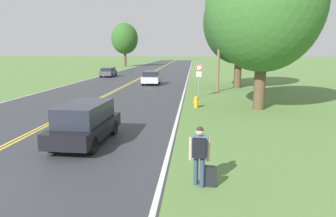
{
  "coord_description": "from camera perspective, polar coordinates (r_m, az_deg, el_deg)",
  "views": [
    {
      "loc": [
        7.76,
        -5.72,
        3.88
      ],
      "look_at": [
        6.54,
        8.17,
        1.18
      ],
      "focal_mm": 32.0,
      "sensor_mm": 36.0,
      "label": 1
    }
  ],
  "objects": [
    {
      "name": "hitchhiker_person",
      "position": [
        8.63,
        5.99,
        -7.97
      ],
      "size": [
        0.6,
        0.45,
        1.78
      ],
      "rotation": [
        0.0,
        0.0,
        1.47
      ],
      "color": "navy",
      "rests_on": "ground"
    },
    {
      "name": "suitcase",
      "position": [
        8.97,
        7.94,
        -12.69
      ],
      "size": [
        0.41,
        0.21,
        0.64
      ],
      "rotation": [
        0.0,
        0.0,
        1.47
      ],
      "color": "black",
      "rests_on": "ground"
    },
    {
      "name": "fire_hydrant",
      "position": [
        20.81,
        5.37,
        1.29
      ],
      "size": [
        0.45,
        0.29,
        0.8
      ],
      "color": "gold",
      "rests_on": "ground"
    },
    {
      "name": "traffic_sign",
      "position": [
        25.51,
        5.91,
        6.91
      ],
      "size": [
        0.6,
        0.1,
        2.79
      ],
      "color": "gray",
      "rests_on": "ground"
    },
    {
      "name": "utility_pole_midground",
      "position": [
        29.24,
        9.63,
        10.58
      ],
      "size": [
        1.8,
        0.24,
        7.24
      ],
      "color": "brown",
      "rests_on": "ground"
    },
    {
      "name": "tree_left_verge",
      "position": [
        32.74,
        13.56,
        15.77
      ],
      "size": [
        7.52,
        7.52,
        11.15
      ],
      "color": "brown",
      "rests_on": "ground"
    },
    {
      "name": "tree_behind_sign",
      "position": [
        20.96,
        17.88,
        18.4
      ],
      "size": [
        7.48,
        7.48,
        11.1
      ],
      "color": "brown",
      "rests_on": "ground"
    },
    {
      "name": "tree_mid_treeline",
      "position": [
        77.45,
        -8.26,
        13.02
      ],
      "size": [
        6.6,
        6.6,
        10.66
      ],
      "color": "brown",
      "rests_on": "ground"
    },
    {
      "name": "car_black_suv_nearest",
      "position": [
        13.15,
        -15.47,
        -2.52
      ],
      "size": [
        1.97,
        4.41,
        1.72
      ],
      "rotation": [
        0.0,
        0.0,
        -1.61
      ],
      "color": "black",
      "rests_on": "ground"
    },
    {
      "name": "car_silver_hatchback_approaching",
      "position": [
        34.96,
        -3.24,
        5.92
      ],
      "size": [
        2.01,
        3.62,
        1.55
      ],
      "rotation": [
        0.0,
        0.0,
        -1.54
      ],
      "color": "black",
      "rests_on": "ground"
    },
    {
      "name": "car_dark_grey_hatchback_mid_near",
      "position": [
        46.36,
        -11.32,
        6.85
      ],
      "size": [
        1.87,
        3.52,
        1.36
      ],
      "rotation": [
        0.0,
        0.0,
        1.56
      ],
      "color": "black",
      "rests_on": "ground"
    }
  ]
}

